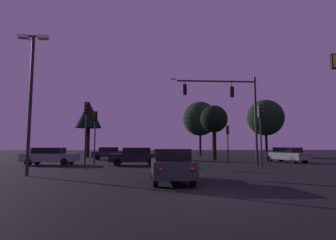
% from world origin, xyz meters
% --- Properties ---
extents(ground_plane, '(168.00, 168.00, 0.00)m').
position_xyz_m(ground_plane, '(0.00, 24.50, 0.00)').
color(ground_plane, black).
rests_on(ground_plane, ground).
extents(traffic_signal_mast_arm, '(7.38, 0.44, 7.56)m').
position_xyz_m(traffic_signal_mast_arm, '(5.07, 13.48, 5.30)').
color(traffic_signal_mast_arm, '#232326').
rests_on(traffic_signal_mast_arm, ground).
extents(traffic_light_corner_left, '(0.34, 0.37, 4.64)m').
position_xyz_m(traffic_light_corner_left, '(6.20, 10.42, 3.27)').
color(traffic_light_corner_left, '#232326').
rests_on(traffic_light_corner_left, ground).
extents(traffic_light_corner_right, '(0.36, 0.38, 4.87)m').
position_xyz_m(traffic_light_corner_right, '(-6.84, 16.82, 3.42)').
color(traffic_light_corner_right, '#232326').
rests_on(traffic_light_corner_right, ground).
extents(traffic_light_median, '(0.34, 0.37, 4.86)m').
position_xyz_m(traffic_light_median, '(-6.49, 11.39, 3.41)').
color(traffic_light_median, '#232326').
rests_on(traffic_light_median, ground).
extents(traffic_light_far_side, '(0.36, 0.38, 3.79)m').
position_xyz_m(traffic_light_far_side, '(6.31, 18.75, 2.70)').
color(traffic_light_far_side, '#232326').
rests_on(traffic_light_far_side, ground).
extents(car_nearside_lane, '(1.73, 4.51, 1.52)m').
position_xyz_m(car_nearside_lane, '(-0.99, 3.98, 0.80)').
color(car_nearside_lane, '#232328').
rests_on(car_nearside_lane, ground).
extents(car_crossing_left, '(4.71, 2.08, 1.52)m').
position_xyz_m(car_crossing_left, '(-10.46, 15.92, 0.80)').
color(car_crossing_left, gray).
rests_on(car_crossing_left, ground).
extents(car_crossing_right, '(4.42, 2.01, 1.52)m').
position_xyz_m(car_crossing_right, '(-3.05, 14.96, 0.80)').
color(car_crossing_right, black).
rests_on(car_crossing_right, ground).
extents(car_far_lane, '(3.33, 4.70, 1.52)m').
position_xyz_m(car_far_lane, '(12.13, 17.90, 0.80)').
color(car_far_lane, gray).
rests_on(car_far_lane, ground).
extents(car_parked_lot, '(4.55, 2.48, 1.52)m').
position_xyz_m(car_parked_lot, '(-6.60, 25.32, 0.80)').
color(car_parked_lot, '#232328').
rests_on(car_parked_lot, ground).
extents(parking_lot_lamp_post, '(1.70, 0.36, 8.06)m').
position_xyz_m(parking_lot_lamp_post, '(-8.71, 7.18, 5.11)').
color(parking_lot_lamp_post, '#232326').
rests_on(parking_lot_lamp_post, ground).
extents(tree_behind_sign, '(5.05, 5.05, 8.17)m').
position_xyz_m(tree_behind_sign, '(14.63, 27.81, 5.63)').
color(tree_behind_sign, black).
rests_on(tree_behind_sign, ground).
extents(tree_left_far, '(3.79, 3.79, 8.25)m').
position_xyz_m(tree_left_far, '(-10.58, 31.97, 6.23)').
color(tree_left_far, black).
rests_on(tree_left_far, ground).
extents(tree_center_horizon, '(3.24, 3.24, 6.52)m').
position_xyz_m(tree_center_horizon, '(5.97, 22.90, 4.82)').
color(tree_center_horizon, black).
rests_on(tree_center_horizon, ground).
extents(tree_right_cluster, '(5.95, 5.95, 9.42)m').
position_xyz_m(tree_right_cluster, '(7.30, 37.58, 6.43)').
color(tree_right_cluster, black).
rests_on(tree_right_cluster, ground).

